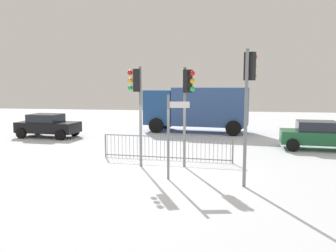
{
  "coord_description": "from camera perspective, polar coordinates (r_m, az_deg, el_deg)",
  "views": [
    {
      "loc": [
        2.49,
        -12.86,
        3.41
      ],
      "look_at": [
        -0.1,
        3.26,
        1.41
      ],
      "focal_mm": 37.63,
      "sensor_mm": 36.0,
      "label": 1
    }
  ],
  "objects": [
    {
      "name": "direction_sign_post",
      "position": [
        12.34,
        0.34,
        -1.03
      ],
      "size": [
        0.78,
        0.2,
        3.01
      ],
      "rotation": [
        0.0,
        0.0,
        0.19
      ],
      "color": "slate",
      "rests_on": "ground"
    },
    {
      "name": "traffic_light_foreground_left",
      "position": [
        11.71,
        12.97,
        6.23
      ],
      "size": [
        0.43,
        0.5,
        4.49
      ],
      "rotation": [
        0.0,
        0.0,
        5.69
      ],
      "color": "slate",
      "rests_on": "ground"
    },
    {
      "name": "delivery_truck",
      "position": [
        24.52,
        4.78,
        3.07
      ],
      "size": [
        7.29,
        3.47,
        3.1
      ],
      "rotation": [
        0.0,
        0.0,
        3.01
      ],
      "color": "#33518C",
      "rests_on": "ground"
    },
    {
      "name": "traffic_light_rear_left",
      "position": [
        14.0,
        3.16,
        5.12
      ],
      "size": [
        0.48,
        0.45,
        4.03
      ],
      "rotation": [
        0.0,
        0.0,
        4.05
      ],
      "color": "slate",
      "rests_on": "ground"
    },
    {
      "name": "ground_plane",
      "position": [
        13.54,
        -1.79,
        -7.6
      ],
      "size": [
        60.0,
        60.0,
        0.0
      ],
      "primitive_type": "plane",
      "color": "white"
    },
    {
      "name": "car_black_far",
      "position": [
        23.4,
        -18.92,
        0.13
      ],
      "size": [
        3.93,
        2.2,
        1.47
      ],
      "rotation": [
        0.0,
        0.0,
        -0.09
      ],
      "color": "black",
      "rests_on": "ground"
    },
    {
      "name": "pedestrian_guard_railing",
      "position": [
        15.61,
        -0.25,
        -3.55
      ],
      "size": [
        5.84,
        0.47,
        1.07
      ],
      "rotation": [
        0.0,
        0.0,
        -0.07
      ],
      "color": "slate",
      "rests_on": "ground"
    },
    {
      "name": "traffic_light_mid_left",
      "position": [
        14.15,
        -5.09,
        5.22
      ],
      "size": [
        0.53,
        0.4,
        4.06
      ],
      "rotation": [
        0.0,
        0.0,
        2.03
      ],
      "color": "slate",
      "rests_on": "ground"
    },
    {
      "name": "car_green_trailing",
      "position": [
        19.59,
        23.19,
        -1.33
      ],
      "size": [
        3.93,
        2.19,
        1.47
      ],
      "rotation": [
        0.0,
        0.0,
        -0.08
      ],
      "color": "#195933",
      "rests_on": "ground"
    }
  ]
}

